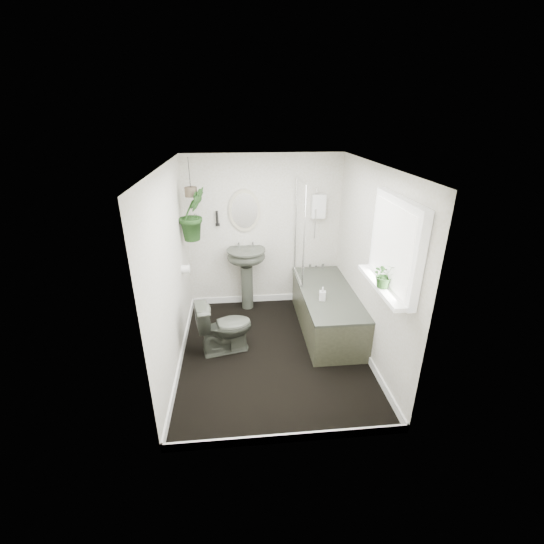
{
  "coord_description": "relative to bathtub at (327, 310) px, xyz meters",
  "views": [
    {
      "loc": [
        -0.39,
        -3.82,
        2.79
      ],
      "look_at": [
        0.0,
        0.15,
        1.05
      ],
      "focal_mm": 24.0,
      "sensor_mm": 36.0,
      "label": 1
    }
  ],
  "objects": [
    {
      "name": "window_blinds",
      "position": [
        0.24,
        -1.2,
        1.36
      ],
      "size": [
        0.01,
        0.86,
        0.76
      ],
      "primitive_type": "cube",
      "color": "white",
      "rests_on": "wall_right"
    },
    {
      "name": "wall_left",
      "position": [
        -1.96,
        -0.5,
        0.86
      ],
      "size": [
        0.02,
        2.8,
        2.3
      ],
      "primitive_type": "cube",
      "color": "white",
      "rests_on": "ground"
    },
    {
      "name": "wall_back",
      "position": [
        -0.8,
        0.91,
        0.86
      ],
      "size": [
        2.3,
        0.02,
        2.3
      ],
      "primitive_type": "cube",
      "color": "white",
      "rests_on": "ground"
    },
    {
      "name": "pedestal_sink",
      "position": [
        -1.08,
        0.72,
        0.19
      ],
      "size": [
        0.62,
        0.54,
        0.97
      ],
      "primitive_type": null,
      "rotation": [
        0.0,
        0.0,
        0.11
      ],
      "color": "#373B32",
      "rests_on": "floor"
    },
    {
      "name": "skirting",
      "position": [
        -0.8,
        -0.5,
        -0.24
      ],
      "size": [
        2.3,
        2.8,
        0.1
      ],
      "primitive_type": "cube",
      "color": "white",
      "rests_on": "floor"
    },
    {
      "name": "soap_bottle",
      "position": [
        -0.14,
        -0.24,
        0.38
      ],
      "size": [
        0.1,
        0.1,
        0.18
      ],
      "primitive_type": "imported",
      "rotation": [
        0.0,
        0.0,
        -0.23
      ],
      "color": "black",
      "rests_on": "bathtub"
    },
    {
      "name": "shower_box",
      "position": [
        0.0,
        0.84,
        1.26
      ],
      "size": [
        0.2,
        0.1,
        0.35
      ],
      "primitive_type": "cube",
      "color": "white",
      "rests_on": "wall_back"
    },
    {
      "name": "toilet",
      "position": [
        -1.4,
        -0.39,
        0.06
      ],
      "size": [
        0.75,
        0.52,
        0.69
      ],
      "primitive_type": "imported",
      "rotation": [
        0.0,
        0.0,
        1.79
      ],
      "color": "#373B32",
      "rests_on": "floor"
    },
    {
      "name": "hanging_plant",
      "position": [
        -1.77,
        0.45,
        1.29
      ],
      "size": [
        0.5,
        0.48,
        0.71
      ],
      "primitive_type": "imported",
      "rotation": [
        0.0,
        0.0,
        0.66
      ],
      "color": "black",
      "rests_on": "ceiling"
    },
    {
      "name": "toilet_roll_holder",
      "position": [
        -1.9,
        0.2,
        0.61
      ],
      "size": [
        0.11,
        0.11,
        0.11
      ],
      "primitive_type": "cylinder",
      "rotation": [
        0.0,
        1.57,
        0.0
      ],
      "color": "white",
      "rests_on": "wall_left"
    },
    {
      "name": "oval_mirror",
      "position": [
        -1.08,
        0.87,
        1.21
      ],
      "size": [
        0.46,
        0.03,
        0.62
      ],
      "primitive_type": "ellipsoid",
      "color": "#B9B195",
      "rests_on": "wall_back"
    },
    {
      "name": "wall_front",
      "position": [
        -0.8,
        -1.91,
        0.86
      ],
      "size": [
        2.3,
        0.02,
        2.3
      ],
      "primitive_type": "cube",
      "color": "white",
      "rests_on": "ground"
    },
    {
      "name": "wall_sconce",
      "position": [
        -1.48,
        0.86,
        1.11
      ],
      "size": [
        0.04,
        0.04,
        0.22
      ],
      "primitive_type": "cylinder",
      "color": "black",
      "rests_on": "wall_back"
    },
    {
      "name": "bathtub",
      "position": [
        0.0,
        0.0,
        0.0
      ],
      "size": [
        0.72,
        1.72,
        0.58
      ],
      "primitive_type": null,
      "color": "#373B32",
      "rests_on": "floor"
    },
    {
      "name": "window_recess",
      "position": [
        0.29,
        -1.2,
        1.36
      ],
      "size": [
        0.08,
        1.0,
        0.9
      ],
      "primitive_type": "cube",
      "color": "white",
      "rests_on": "wall_right"
    },
    {
      "name": "wall_right",
      "position": [
        0.36,
        -0.5,
        0.86
      ],
      "size": [
        0.02,
        2.8,
        2.3
      ],
      "primitive_type": "cube",
      "color": "white",
      "rests_on": "ground"
    },
    {
      "name": "hanging_pot",
      "position": [
        -1.77,
        0.45,
        1.58
      ],
      "size": [
        0.16,
        0.16,
        0.12
      ],
      "primitive_type": "cylinder",
      "color": "#483C2F",
      "rests_on": "ceiling"
    },
    {
      "name": "ceiling",
      "position": [
        -0.8,
        -0.5,
        2.02
      ],
      "size": [
        2.3,
        2.8,
        0.02
      ],
      "primitive_type": "cube",
      "color": "white",
      "rests_on": "ground"
    },
    {
      "name": "window_sill",
      "position": [
        0.22,
        -1.2,
        0.94
      ],
      "size": [
        0.18,
        1.0,
        0.04
      ],
      "primitive_type": "cube",
      "color": "white",
      "rests_on": "wall_right"
    },
    {
      "name": "floor",
      "position": [
        -0.8,
        -0.5,
        -0.3
      ],
      "size": [
        2.3,
        2.8,
        0.02
      ],
      "primitive_type": "cube",
      "color": "black",
      "rests_on": "ground"
    },
    {
      "name": "bath_screen",
      "position": [
        -0.33,
        0.49,
        0.99
      ],
      "size": [
        0.04,
        0.72,
        1.4
      ],
      "primitive_type": null,
      "color": "silver",
      "rests_on": "bathtub"
    },
    {
      "name": "sill_plant",
      "position": [
        0.19,
        -1.27,
        1.09
      ],
      "size": [
        0.23,
        0.2,
        0.26
      ],
      "primitive_type": "imported",
      "rotation": [
        0.0,
        0.0,
        0.01
      ],
      "color": "black",
      "rests_on": "window_sill"
    }
  ]
}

